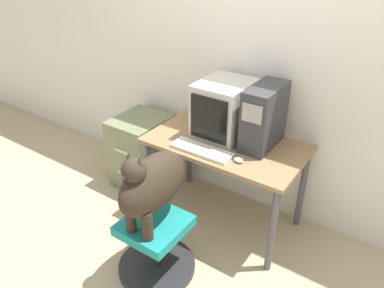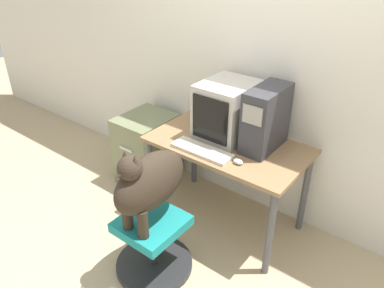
# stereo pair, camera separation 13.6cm
# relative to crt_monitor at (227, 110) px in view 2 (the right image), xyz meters

# --- Properties ---
(ground_plane) EXTENTS (12.00, 12.00, 0.00)m
(ground_plane) POSITION_rel_crt_monitor_xyz_m (0.09, -0.44, -0.95)
(ground_plane) COLOR tan
(wall_back) EXTENTS (8.00, 0.05, 2.60)m
(wall_back) POSITION_rel_crt_monitor_xyz_m (0.09, 0.31, 0.35)
(wall_back) COLOR silver
(wall_back) RESTS_ON ground_plane
(desk) EXTENTS (1.18, 0.68, 0.74)m
(desk) POSITION_rel_crt_monitor_xyz_m (0.09, -0.10, -0.31)
(desk) COLOR olive
(desk) RESTS_ON ground_plane
(crt_monitor) EXTENTS (0.36, 0.45, 0.43)m
(crt_monitor) POSITION_rel_crt_monitor_xyz_m (0.00, 0.00, 0.00)
(crt_monitor) COLOR #B7B2A8
(crt_monitor) RESTS_ON desk
(pc_tower) EXTENTS (0.19, 0.42, 0.46)m
(pc_tower) POSITION_rel_crt_monitor_xyz_m (0.32, 0.01, 0.02)
(pc_tower) COLOR #333338
(pc_tower) RESTS_ON desk
(keyboard) EXTENTS (0.46, 0.15, 0.03)m
(keyboard) POSITION_rel_crt_monitor_xyz_m (0.01, -0.32, -0.20)
(keyboard) COLOR beige
(keyboard) RESTS_ON desk
(computer_mouse) EXTENTS (0.07, 0.05, 0.04)m
(computer_mouse) POSITION_rel_crt_monitor_xyz_m (0.30, -0.30, -0.20)
(computer_mouse) COLOR silver
(computer_mouse) RESTS_ON desk
(office_chair) EXTENTS (0.55, 0.55, 0.43)m
(office_chair) POSITION_rel_crt_monitor_xyz_m (-0.03, -0.83, -0.75)
(office_chair) COLOR #262628
(office_chair) RESTS_ON ground_plane
(dog) EXTENTS (0.25, 0.58, 0.59)m
(dog) POSITION_rel_crt_monitor_xyz_m (-0.03, -0.83, -0.21)
(dog) COLOR #33281E
(dog) RESTS_ON office_chair
(filing_cabinet) EXTENTS (0.43, 0.51, 0.66)m
(filing_cabinet) POSITION_rel_crt_monitor_xyz_m (-0.84, -0.04, -0.62)
(filing_cabinet) COLOR #6B7251
(filing_cabinet) RESTS_ON ground_plane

